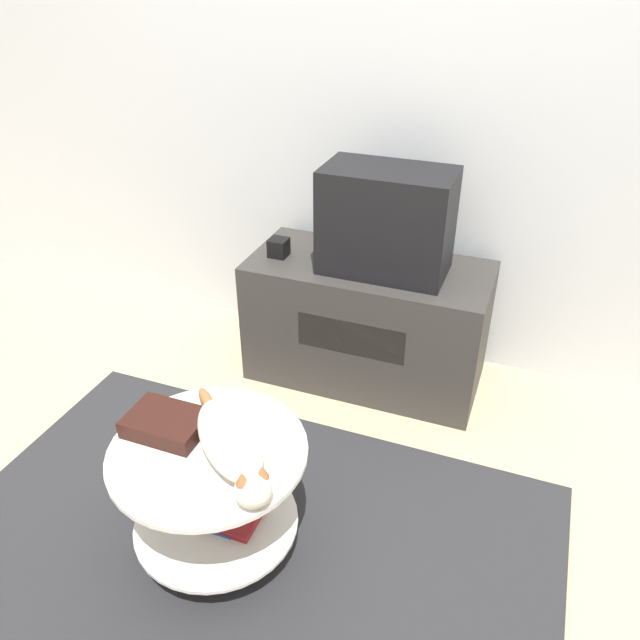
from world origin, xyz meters
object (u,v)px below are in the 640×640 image
(tv, at_px, (386,222))
(speaker, at_px, (279,247))
(dvd_box, at_px, (166,423))
(cat, at_px, (231,444))

(tv, xyz_separation_m, speaker, (-0.47, -0.03, -0.18))
(tv, xyz_separation_m, dvd_box, (-0.39, -1.09, -0.31))
(tv, distance_m, dvd_box, 1.20)
(tv, bearing_deg, dvd_box, -109.58)
(tv, bearing_deg, cat, -96.89)
(dvd_box, height_order, cat, cat)
(tv, height_order, speaker, tv)
(speaker, distance_m, cat, 1.15)
(speaker, xyz_separation_m, cat, (0.34, -1.10, -0.10))
(speaker, bearing_deg, cat, -72.96)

